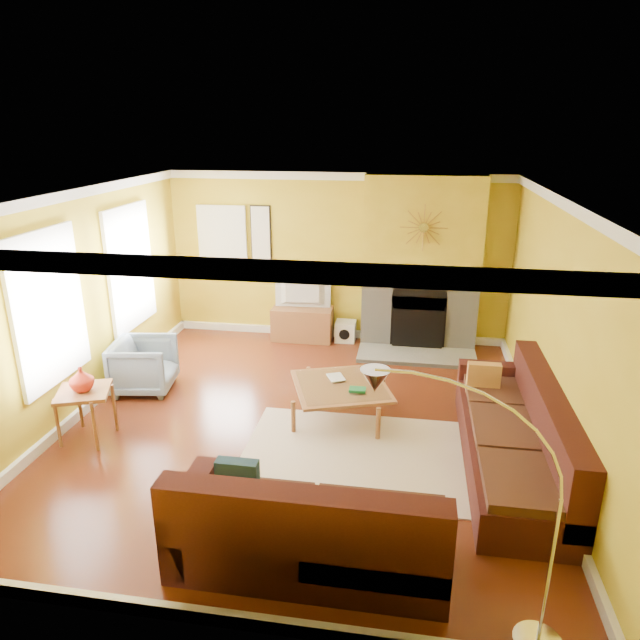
% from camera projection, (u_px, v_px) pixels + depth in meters
% --- Properties ---
extents(floor, '(5.50, 6.00, 0.02)m').
position_uv_depth(floor, '(303.00, 423.00, 6.88)').
color(floor, maroon).
rests_on(floor, ground).
extents(ceiling, '(5.50, 6.00, 0.02)m').
position_uv_depth(ceiling, '(300.00, 194.00, 5.99)').
color(ceiling, white).
rests_on(ceiling, ground).
extents(wall_back, '(5.50, 0.02, 2.70)m').
position_uv_depth(wall_back, '(337.00, 258.00, 9.24)').
color(wall_back, gold).
rests_on(wall_back, ground).
extents(wall_front, '(5.50, 0.02, 2.70)m').
position_uv_depth(wall_front, '(212.00, 467.00, 3.62)').
color(wall_front, gold).
rests_on(wall_front, ground).
extents(wall_left, '(0.02, 6.00, 2.70)m').
position_uv_depth(wall_left, '(77.00, 305.00, 6.85)').
color(wall_left, gold).
rests_on(wall_left, ground).
extents(wall_right, '(0.02, 6.00, 2.70)m').
position_uv_depth(wall_right, '(558.00, 330.00, 6.01)').
color(wall_right, gold).
rests_on(wall_right, ground).
extents(baseboard, '(5.50, 6.00, 0.12)m').
position_uv_depth(baseboard, '(303.00, 418.00, 6.85)').
color(baseboard, white).
rests_on(baseboard, floor).
extents(crown_molding, '(5.50, 6.00, 0.12)m').
position_uv_depth(crown_molding, '(300.00, 201.00, 6.01)').
color(crown_molding, white).
rests_on(crown_molding, ceiling).
extents(window_left_near, '(0.06, 1.22, 1.72)m').
position_uv_depth(window_left_near, '(129.00, 267.00, 8.01)').
color(window_left_near, white).
rests_on(window_left_near, wall_left).
extents(window_left_far, '(0.06, 1.22, 1.72)m').
position_uv_depth(window_left_far, '(47.00, 308.00, 6.23)').
color(window_left_far, white).
rests_on(window_left_far, wall_left).
extents(window_back, '(0.82, 0.06, 1.22)m').
position_uv_depth(window_back, '(223.00, 242.00, 9.41)').
color(window_back, white).
rests_on(window_back, wall_back).
extents(wall_art, '(0.34, 0.04, 1.14)m').
position_uv_depth(wall_art, '(261.00, 240.00, 9.31)').
color(wall_art, white).
rests_on(wall_art, wall_back).
extents(fireplace, '(1.80, 0.40, 2.70)m').
position_uv_depth(fireplace, '(421.00, 264.00, 8.84)').
color(fireplace, gray).
rests_on(fireplace, floor).
extents(mantel, '(1.92, 0.22, 0.08)m').
position_uv_depth(mantel, '(421.00, 274.00, 8.65)').
color(mantel, white).
rests_on(mantel, fireplace).
extents(hearth, '(1.80, 0.70, 0.06)m').
position_uv_depth(hearth, '(417.00, 356.00, 8.76)').
color(hearth, gray).
rests_on(hearth, floor).
extents(sunburst, '(0.70, 0.04, 0.70)m').
position_uv_depth(sunburst, '(424.00, 228.00, 8.43)').
color(sunburst, olive).
rests_on(sunburst, fireplace).
extents(rug, '(2.40, 1.80, 0.02)m').
position_uv_depth(rug, '(353.00, 455.00, 6.19)').
color(rug, beige).
rests_on(rug, floor).
extents(sectional_sofa, '(3.36, 3.54, 0.90)m').
position_uv_depth(sectional_sofa, '(390.00, 437.00, 5.70)').
color(sectional_sofa, '#411814').
rests_on(sectional_sofa, floor).
extents(coffee_table, '(1.39, 1.39, 0.43)m').
position_uv_depth(coffee_table, '(341.00, 400.00, 6.96)').
color(coffee_table, white).
rests_on(coffee_table, floor).
extents(media_console, '(0.99, 0.45, 0.54)m').
position_uv_depth(media_console, '(302.00, 324.00, 9.43)').
color(media_console, '#965E36').
rests_on(media_console, floor).
extents(tv, '(0.92, 0.16, 0.53)m').
position_uv_depth(tv, '(302.00, 293.00, 9.25)').
color(tv, black).
rests_on(tv, media_console).
extents(subwoofer, '(0.33, 0.33, 0.33)m').
position_uv_depth(subwoofer, '(346.00, 331.00, 9.41)').
color(subwoofer, white).
rests_on(subwoofer, floor).
extents(armchair, '(0.88, 0.86, 0.71)m').
position_uv_depth(armchair, '(144.00, 365.00, 7.61)').
color(armchair, gray).
rests_on(armchair, floor).
extents(side_table, '(0.71, 0.71, 0.60)m').
position_uv_depth(side_table, '(87.00, 415.00, 6.44)').
color(side_table, '#965E36').
rests_on(side_table, floor).
extents(vase, '(0.34, 0.34, 0.28)m').
position_uv_depth(vase, '(81.00, 379.00, 6.29)').
color(vase, red).
rests_on(vase, side_table).
extents(book, '(0.27, 0.30, 0.02)m').
position_uv_depth(book, '(329.00, 378.00, 7.01)').
color(book, white).
rests_on(book, coffee_table).
extents(arc_lamp, '(1.28, 0.36, 2.00)m').
position_uv_depth(arc_lamp, '(469.00, 518.00, 3.69)').
color(arc_lamp, silver).
rests_on(arc_lamp, floor).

